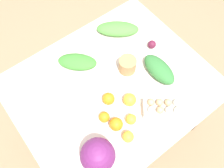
# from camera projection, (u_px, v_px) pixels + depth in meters

# --- Properties ---
(ground_plane) EXTENTS (8.00, 8.00, 0.00)m
(ground_plane) POSITION_uv_depth(u_px,v_px,m) (112.00, 125.00, 2.28)
(ground_plane) COLOR #937A5B
(dining_table) EXTENTS (1.23, 1.03, 0.78)m
(dining_table) POSITION_uv_depth(u_px,v_px,m) (112.00, 92.00, 1.68)
(dining_table) COLOR silver
(dining_table) RESTS_ON ground_plane
(cabbage_purple) EXTENTS (0.19, 0.19, 0.19)m
(cabbage_purple) POSITION_uv_depth(u_px,v_px,m) (98.00, 155.00, 1.29)
(cabbage_purple) COLOR #6B2366
(cabbage_purple) RESTS_ON dining_table
(egg_carton) EXTENTS (0.25, 0.23, 0.09)m
(egg_carton) POSITION_uv_depth(u_px,v_px,m) (163.00, 108.00, 1.47)
(egg_carton) COLOR #B7B7B2
(egg_carton) RESTS_ON dining_table
(paper_bag) EXTENTS (0.11, 0.11, 0.10)m
(paper_bag) POSITION_uv_depth(u_px,v_px,m) (127.00, 65.00, 1.60)
(paper_bag) COLOR #A87F51
(paper_bag) RESTS_ON dining_table
(greens_bunch_dandelion) EXTENTS (0.31, 0.29, 0.08)m
(greens_bunch_dandelion) POSITION_uv_depth(u_px,v_px,m) (118.00, 29.00, 1.76)
(greens_bunch_dandelion) COLOR #4C933D
(greens_bunch_dandelion) RESTS_ON dining_table
(greens_bunch_beet_tops) EXTENTS (0.13, 0.26, 0.09)m
(greens_bunch_beet_tops) POSITION_uv_depth(u_px,v_px,m) (159.00, 69.00, 1.60)
(greens_bunch_beet_tops) COLOR #337538
(greens_bunch_beet_tops) RESTS_ON dining_table
(greens_bunch_kale) EXTENTS (0.27, 0.27, 0.07)m
(greens_bunch_kale) POSITION_uv_depth(u_px,v_px,m) (77.00, 62.00, 1.63)
(greens_bunch_kale) COLOR #3D8433
(greens_bunch_kale) RESTS_ON dining_table
(beet_root) EXTENTS (0.06, 0.06, 0.06)m
(beet_root) POSITION_uv_depth(u_px,v_px,m) (152.00, 44.00, 1.71)
(beet_root) COLOR #5B1933
(beet_root) RESTS_ON dining_table
(orange_0) EXTENTS (0.08, 0.08, 0.08)m
(orange_0) POSITION_uv_depth(u_px,v_px,m) (116.00, 124.00, 1.43)
(orange_0) COLOR orange
(orange_0) RESTS_ON dining_table
(orange_1) EXTENTS (0.08, 0.08, 0.08)m
(orange_1) POSITION_uv_depth(u_px,v_px,m) (130.00, 100.00, 1.50)
(orange_1) COLOR #F9A833
(orange_1) RESTS_ON dining_table
(orange_2) EXTENTS (0.06, 0.06, 0.06)m
(orange_2) POSITION_uv_depth(u_px,v_px,m) (131.00, 119.00, 1.45)
(orange_2) COLOR #F9A833
(orange_2) RESTS_ON dining_table
(orange_3) EXTENTS (0.08, 0.08, 0.08)m
(orange_3) POSITION_uv_depth(u_px,v_px,m) (108.00, 99.00, 1.51)
(orange_3) COLOR orange
(orange_3) RESTS_ON dining_table
(orange_4) EXTENTS (0.07, 0.07, 0.07)m
(orange_4) POSITION_uv_depth(u_px,v_px,m) (128.00, 137.00, 1.40)
(orange_4) COLOR #F9A833
(orange_4) RESTS_ON dining_table
(orange_5) EXTENTS (0.07, 0.07, 0.07)m
(orange_5) POSITION_uv_depth(u_px,v_px,m) (104.00, 117.00, 1.46)
(orange_5) COLOR orange
(orange_5) RESTS_ON dining_table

